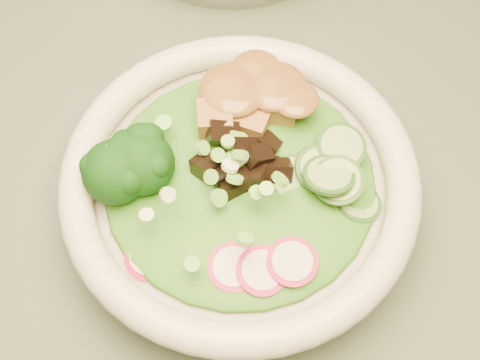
{
  "coord_description": "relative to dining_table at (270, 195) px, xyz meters",
  "views": [
    {
      "loc": [
        0.0,
        -0.32,
        1.25
      ],
      "look_at": [
        -0.02,
        -0.08,
        0.81
      ],
      "focal_mm": 50.0,
      "sensor_mm": 36.0,
      "label": 1
    }
  ],
  "objects": [
    {
      "name": "dining_table",
      "position": [
        0.0,
        0.0,
        0.0
      ],
      "size": [
        1.2,
        0.8,
        0.75
      ],
      "color": "black",
      "rests_on": "ground"
    },
    {
      "name": "cucumber_slices",
      "position": [
        0.04,
        -0.08,
        0.19
      ],
      "size": [
        0.07,
        0.07,
        0.04
      ],
      "primitive_type": null,
      "rotation": [
        0.0,
        0.0,
        0.06
      ],
      "color": "#7BAE61",
      "rests_on": "salad_bowl"
    },
    {
      "name": "floor",
      "position": [
        0.0,
        0.0,
        -0.64
      ],
      "size": [
        4.0,
        4.0,
        0.0
      ],
      "primitive_type": "plane",
      "color": "#502B1B",
      "rests_on": "ground"
    },
    {
      "name": "radish_slices",
      "position": [
        -0.02,
        -0.15,
        0.18
      ],
      "size": [
        0.11,
        0.05,
        0.02
      ],
      "primitive_type": null,
      "rotation": [
        0.0,
        0.0,
        0.06
      ],
      "color": "#A60C42",
      "rests_on": "salad_bowl"
    },
    {
      "name": "peanut_sauce",
      "position": [
        -0.02,
        -0.02,
        0.2
      ],
      "size": [
        0.07,
        0.06,
        0.02
      ],
      "primitive_type": "ellipsoid",
      "color": "brown",
      "rests_on": "tofu_cubes"
    },
    {
      "name": "lettuce_bed",
      "position": [
        -0.02,
        -0.08,
        0.17
      ],
      "size": [
        0.21,
        0.21,
        0.02
      ],
      "primitive_type": "ellipsoid",
      "color": "#236815",
      "rests_on": "salad_bowl"
    },
    {
      "name": "broccoli_florets",
      "position": [
        -0.09,
        -0.08,
        0.19
      ],
      "size": [
        0.08,
        0.08,
        0.04
      ],
      "primitive_type": null,
      "rotation": [
        0.0,
        0.0,
        0.06
      ],
      "color": "black",
      "rests_on": "salad_bowl"
    },
    {
      "name": "mushroom_heap",
      "position": [
        -0.02,
        -0.07,
        0.19
      ],
      "size": [
        0.07,
        0.07,
        0.04
      ],
      "primitive_type": null,
      "rotation": [
        0.0,
        0.0,
        0.06
      ],
      "color": "black",
      "rests_on": "salad_bowl"
    },
    {
      "name": "tofu_cubes",
      "position": [
        -0.02,
        -0.02,
        0.19
      ],
      "size": [
        0.09,
        0.07,
        0.04
      ],
      "primitive_type": null,
      "rotation": [
        0.0,
        0.0,
        0.06
      ],
      "color": "#A17135",
      "rests_on": "salad_bowl"
    },
    {
      "name": "salad_bowl",
      "position": [
        -0.02,
        -0.08,
        0.15
      ],
      "size": [
        0.27,
        0.27,
        0.07
      ],
      "rotation": [
        0.0,
        0.0,
        0.06
      ],
      "color": "silver",
      "rests_on": "dining_table"
    },
    {
      "name": "scallion_garnish",
      "position": [
        -0.02,
        -0.08,
        0.2
      ],
      "size": [
        0.19,
        0.19,
        0.02
      ],
      "primitive_type": null,
      "color": "#6FC043",
      "rests_on": "salad_bowl"
    }
  ]
}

